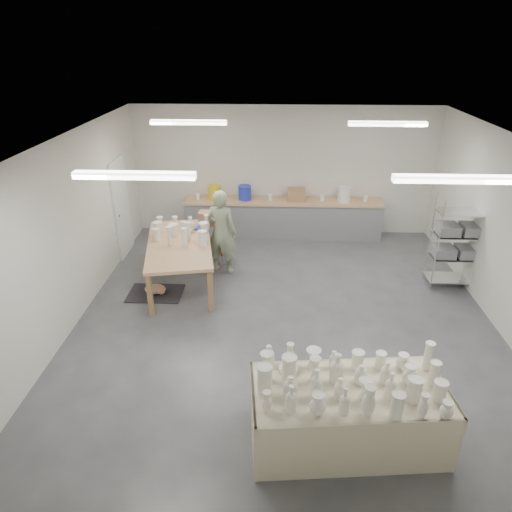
{
  "coord_description": "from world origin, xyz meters",
  "views": [
    {
      "loc": [
        -0.21,
        -6.49,
        4.37
      ],
      "look_at": [
        -0.5,
        0.35,
        1.05
      ],
      "focal_mm": 32.0,
      "sensor_mm": 36.0,
      "label": 1
    }
  ],
  "objects_px": {
    "red_stool": "(224,251)",
    "drying_table": "(346,412)",
    "potter": "(221,232)",
    "work_table": "(183,239)"
  },
  "relations": [
    {
      "from": "red_stool",
      "to": "drying_table",
      "type": "bearing_deg",
      "value": -67.14
    },
    {
      "from": "drying_table",
      "to": "potter",
      "type": "relative_size",
      "value": 1.34
    },
    {
      "from": "work_table",
      "to": "drying_table",
      "type": "bearing_deg",
      "value": -66.89
    },
    {
      "from": "potter",
      "to": "drying_table",
      "type": "bearing_deg",
      "value": 130.72
    },
    {
      "from": "drying_table",
      "to": "potter",
      "type": "xyz_separation_m",
      "value": [
        -1.92,
        4.28,
        0.42
      ]
    },
    {
      "from": "potter",
      "to": "red_stool",
      "type": "relative_size",
      "value": 4.21
    },
    {
      "from": "drying_table",
      "to": "work_table",
      "type": "xyz_separation_m",
      "value": [
        -2.6,
        3.88,
        0.44
      ]
    },
    {
      "from": "work_table",
      "to": "potter",
      "type": "distance_m",
      "value": 0.79
    },
    {
      "from": "drying_table",
      "to": "red_stool",
      "type": "distance_m",
      "value": 4.94
    },
    {
      "from": "work_table",
      "to": "red_stool",
      "type": "xyz_separation_m",
      "value": [
        0.68,
        0.67,
        -0.57
      ]
    }
  ]
}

